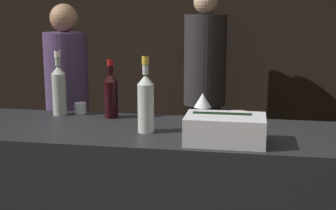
{
  "coord_description": "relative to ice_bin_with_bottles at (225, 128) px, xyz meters",
  "views": [
    {
      "loc": [
        0.4,
        -1.89,
        1.67
      ],
      "look_at": [
        0.0,
        0.36,
        1.2
      ],
      "focal_mm": 50.0,
      "sensor_mm": 36.0,
      "label": 1
    }
  ],
  "objects": [
    {
      "name": "wall_back_chalkboard",
      "position": [
        -0.3,
        2.38,
        0.26
      ],
      "size": [
        6.4,
        0.06,
        2.8
      ],
      "color": "black",
      "rests_on": "ground_plane"
    },
    {
      "name": "rose_wine_bottle",
      "position": [
        -0.39,
        0.12,
        0.09
      ],
      "size": [
        0.08,
        0.08,
        0.37
      ],
      "color": "#B2B7AD",
      "rests_on": "bar_counter"
    },
    {
      "name": "ice_bin_with_bottles",
      "position": [
        0.0,
        0.0,
        0.0
      ],
      "size": [
        0.36,
        0.23,
        0.13
      ],
      "color": "silver",
      "rests_on": "bar_counter"
    },
    {
      "name": "person_blond_tee",
      "position": [
        -1.28,
        1.29,
        -0.18
      ],
      "size": [
        0.33,
        0.33,
        1.71
      ],
      "rotation": [
        0.0,
        0.0,
        1.73
      ],
      "color": "black",
      "rests_on": "ground_plane"
    },
    {
      "name": "red_wine_bottle_tall",
      "position": [
        -0.65,
        0.39,
        0.07
      ],
      "size": [
        0.07,
        0.07,
        0.32
      ],
      "color": "black",
      "rests_on": "bar_counter"
    },
    {
      "name": "bowl_white",
      "position": [
        0.05,
        0.34,
        -0.03
      ],
      "size": [
        0.15,
        0.15,
        0.06
      ],
      "color": "silver",
      "rests_on": "bar_counter"
    },
    {
      "name": "candle_votive",
      "position": [
        -0.85,
        0.45,
        -0.04
      ],
      "size": [
        0.07,
        0.07,
        0.06
      ],
      "color": "silver",
      "rests_on": "bar_counter"
    },
    {
      "name": "person_in_hoodie",
      "position": [
        -0.29,
        1.95,
        -0.12
      ],
      "size": [
        0.36,
        0.36,
        1.83
      ],
      "rotation": [
        0.0,
        0.0,
        1.45
      ],
      "color": "black",
      "rests_on": "ground_plane"
    },
    {
      "name": "white_wine_bottle",
      "position": [
        -0.96,
        0.41,
        0.08
      ],
      "size": [
        0.08,
        0.08,
        0.37
      ],
      "color": "#9EA899",
      "rests_on": "bar_counter"
    },
    {
      "name": "wine_glass",
      "position": [
        -0.14,
        0.33,
        0.05
      ],
      "size": [
        0.09,
        0.09,
        0.17
      ],
      "color": "silver",
      "rests_on": "bar_counter"
    }
  ]
}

